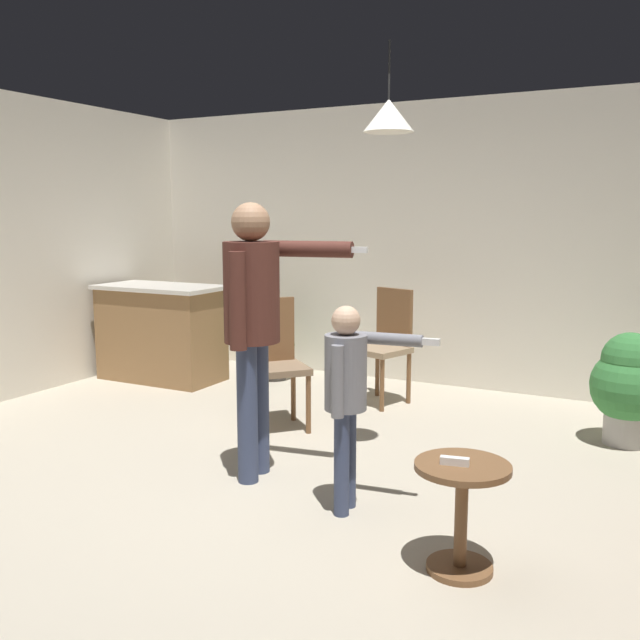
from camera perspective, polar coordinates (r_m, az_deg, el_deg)
The scene contains 12 objects.
ground at distance 4.18m, azimuth -5.26°, elevation -14.45°, with size 7.68×7.68×0.00m, color #B2A893.
wall_back at distance 6.77m, azimuth 9.46°, elevation 6.10°, with size 6.40×0.10×2.70m, color silver.
kitchen_counter at distance 7.08m, azimuth -12.92°, elevation -0.99°, with size 1.26×0.66×0.95m.
side_table_by_couch at distance 3.34m, azimuth 11.57°, elevation -14.61°, with size 0.44×0.44×0.52m.
person_adult at distance 4.24m, azimuth -5.45°, elevation 0.82°, with size 0.81×0.58×1.71m.
person_child at distance 3.79m, azimuth 2.28°, elevation -5.41°, with size 0.58×0.38×1.16m.
dining_chair_by_counter at distance 6.08m, azimuth 5.42°, elevation -1.73°, with size 0.53×0.53×1.00m.
dining_chair_near_wall at distance 5.36m, azimuth -3.70°, elevation -3.13°, with size 0.59×0.59×1.00m.
potted_plant_corner at distance 6.94m, azimuth -3.87°, elevation -1.94°, with size 0.43×0.43×0.66m.
potted_plant_by_wall at distance 5.42m, azimuth 24.08°, elevation -4.78°, with size 0.53×0.53×0.82m.
spare_remote_on_table at distance 3.25m, azimuth 11.03°, elevation -11.33°, with size 0.04×0.13×0.04m, color white.
ceiling_light_pendant at distance 4.51m, azimuth 5.67°, elevation 16.42°, with size 0.32×0.32×0.55m.
Camera 1 is at (2.10, -3.23, 1.64)m, focal length 38.87 mm.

